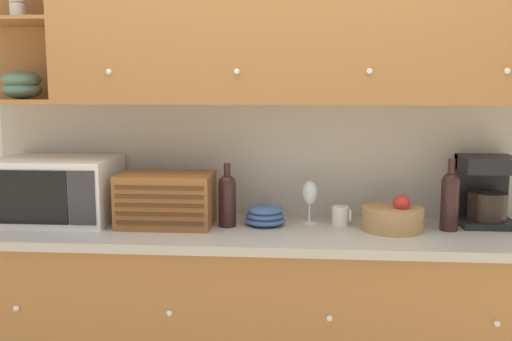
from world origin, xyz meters
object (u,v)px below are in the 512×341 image
at_px(bowl_stack_on_counter, 265,216).
at_px(mug, 341,216).
at_px(wine_bottle, 450,198).
at_px(wine_glass, 310,194).
at_px(coffee_maker, 485,190).
at_px(microwave, 57,190).
at_px(fruit_basket, 393,218).
at_px(second_wine_bottle, 227,198).
at_px(bread_box, 166,200).

relative_size(bowl_stack_on_counter, mug, 2.11).
xyz_separation_m(bowl_stack_on_counter, wine_bottle, (0.83, -0.03, 0.10)).
distance_m(wine_glass, coffee_maker, 0.81).
height_order(microwave, mug, microwave).
height_order(mug, fruit_basket, fruit_basket).
height_order(wine_glass, mug, wine_glass).
distance_m(second_wine_bottle, wine_bottle, 1.00).
distance_m(bowl_stack_on_counter, mug, 0.35).
relative_size(bread_box, wine_bottle, 1.33).
height_order(microwave, fruit_basket, microwave).
bearing_deg(coffee_maker, bowl_stack_on_counter, -174.30).
height_order(microwave, bowl_stack_on_counter, microwave).
bearing_deg(bowl_stack_on_counter, wine_glass, 15.39).
xyz_separation_m(bread_box, fruit_basket, (1.03, -0.00, -0.07)).
bearing_deg(bowl_stack_on_counter, bread_box, -174.47).
xyz_separation_m(wine_bottle, coffee_maker, (0.19, 0.13, 0.02)).
bearing_deg(second_wine_bottle, fruit_basket, -0.83).
relative_size(bread_box, bowl_stack_on_counter, 2.26).
height_order(second_wine_bottle, coffee_maker, coffee_maker).
height_order(second_wine_bottle, wine_glass, second_wine_bottle).
relative_size(mug, wine_bottle, 0.28).
xyz_separation_m(fruit_basket, coffee_maker, (0.44, 0.15, 0.10)).
xyz_separation_m(wine_glass, fruit_basket, (0.37, -0.10, -0.08)).
height_order(microwave, wine_glass, microwave).
bearing_deg(wine_glass, mug, -11.53).
height_order(second_wine_bottle, wine_bottle, wine_bottle).
relative_size(bread_box, mug, 4.76).
relative_size(bowl_stack_on_counter, wine_bottle, 0.59).
bearing_deg(coffee_maker, microwave, -177.23).
xyz_separation_m(microwave, second_wine_bottle, (0.82, -0.04, -0.02)).
xyz_separation_m(second_wine_bottle, wine_glass, (0.38, 0.09, 0.00)).
distance_m(microwave, second_wine_bottle, 0.82).
bearing_deg(fruit_basket, bread_box, 179.86).
distance_m(bowl_stack_on_counter, coffee_maker, 1.03).
bearing_deg(coffee_maker, bread_box, -174.35).
bearing_deg(wine_glass, microwave, -177.50).
xyz_separation_m(fruit_basket, wine_bottle, (0.25, 0.02, 0.09)).
distance_m(fruit_basket, wine_bottle, 0.27).
bearing_deg(wine_bottle, bread_box, -179.32).
bearing_deg(wine_bottle, microwave, 178.96).
xyz_separation_m(bread_box, coffee_maker, (1.47, 0.15, 0.04)).
bearing_deg(microwave, bread_box, -5.11).
xyz_separation_m(bread_box, second_wine_bottle, (0.28, 0.01, 0.01)).
height_order(fruit_basket, wine_bottle, wine_bottle).
bearing_deg(second_wine_bottle, wine_bottle, 0.40).
relative_size(mug, coffee_maker, 0.28).
height_order(bowl_stack_on_counter, coffee_maker, coffee_maker).
bearing_deg(fruit_basket, wine_glass, 164.49).
xyz_separation_m(wine_glass, mug, (0.15, -0.03, -0.09)).
xyz_separation_m(second_wine_bottle, fruit_basket, (0.75, -0.01, -0.08)).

